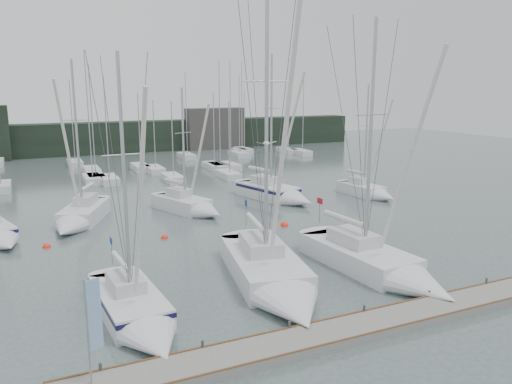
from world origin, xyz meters
The scene contains 17 objects.
ground centered at (0.00, 0.00, 0.00)m, with size 160.00×160.00×0.00m, color #485857.
dock centered at (0.00, -5.00, 0.20)m, with size 24.00×2.00×0.40m, color slate.
far_treeline centered at (0.00, 62.00, 2.50)m, with size 90.00×4.00×5.00m, color black.
far_building_right centered at (18.00, 60.00, 3.50)m, with size 10.00×3.00×7.00m, color #3D3B38.
mast_forest centered at (0.99, 43.82, 0.48)m, with size 55.22×27.02×14.67m.
sailboat_near_left centered at (-7.83, -0.43, 0.55)m, with size 3.27×9.16×13.17m.
sailboat_near_center centered at (-0.43, 0.35, 0.63)m, with size 5.62×12.38×18.75m.
sailboat_near_right centered at (6.18, -0.46, 0.61)m, with size 4.12×11.58×15.58m.
sailboat_mid_b centered at (-8.66, 18.43, 0.61)m, with size 5.79×8.99×13.62m.
sailboat_mid_c centered at (0.69, 18.37, 0.59)m, with size 5.10×7.87×11.42m.
sailboat_mid_d centered at (9.69, 19.59, 0.67)m, with size 5.25×9.57×14.56m.
sailboat_mid_e centered at (18.57, 17.17, 0.53)m, with size 3.01×6.99×11.63m.
buoy_a centered at (-3.32, 12.43, 0.00)m, with size 0.53×0.53×0.53m, color #FA2C16.
buoy_b centered at (6.08, 11.69, 0.00)m, with size 0.64×0.64×0.64m, color #FA2C16.
buoy_c centered at (-11.17, 13.76, 0.00)m, with size 0.55×0.55×0.55m, color #FA2C16.
dock_banner centered at (-10.23, -4.70, 2.74)m, with size 0.57×0.24×3.95m.
seagull centered at (-1.86, -1.39, 8.23)m, with size 1.01×0.45×0.20m.
Camera 1 is at (-11.74, -21.72, 10.80)m, focal length 35.00 mm.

